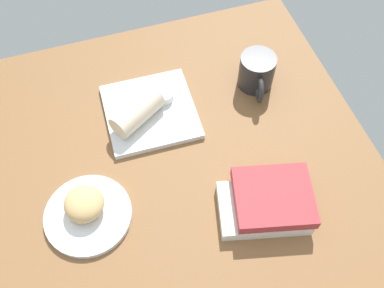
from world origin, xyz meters
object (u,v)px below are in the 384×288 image
(square_plate, at_px, (150,112))
(book_stack, at_px, (268,203))
(round_plate, at_px, (88,215))
(scone_pastry, at_px, (84,204))
(breakfast_wrap, at_px, (137,112))
(coffee_mug, at_px, (257,72))
(sauce_cup, at_px, (164,95))

(square_plate, bearing_deg, book_stack, 118.24)
(round_plate, xyz_separation_m, scone_pastry, (0.00, -0.01, 0.03))
(breakfast_wrap, distance_m, coffee_mug, 0.33)
(scone_pastry, distance_m, coffee_mug, 0.55)
(scone_pastry, height_order, breakfast_wrap, breakfast_wrap)
(sauce_cup, height_order, book_stack, book_stack)
(breakfast_wrap, relative_size, book_stack, 0.59)
(sauce_cup, distance_m, breakfast_wrap, 0.09)
(coffee_mug, bearing_deg, round_plate, 25.95)
(square_plate, bearing_deg, breakfast_wrap, 29.07)
(scone_pastry, relative_size, book_stack, 0.39)
(round_plate, height_order, book_stack, book_stack)
(sauce_cup, bearing_deg, breakfast_wrap, 29.07)
(scone_pastry, height_order, book_stack, scone_pastry)
(round_plate, height_order, breakfast_wrap, breakfast_wrap)
(scone_pastry, bearing_deg, breakfast_wrap, -130.26)
(round_plate, distance_m, square_plate, 0.31)
(scone_pastry, xyz_separation_m, breakfast_wrap, (-0.17, -0.20, 0.01))
(coffee_mug, bearing_deg, breakfast_wrap, 5.06)
(scone_pastry, height_order, sauce_cup, scone_pastry)
(round_plate, distance_m, sauce_cup, 0.36)
(square_plate, xyz_separation_m, breakfast_wrap, (0.04, 0.02, 0.04))
(scone_pastry, relative_size, breakfast_wrap, 0.66)
(round_plate, bearing_deg, scone_pastry, -89.45)
(square_plate, bearing_deg, coffee_mug, -178.16)
(round_plate, bearing_deg, sauce_cup, -134.04)
(sauce_cup, xyz_separation_m, coffee_mug, (-0.25, 0.02, 0.02))
(sauce_cup, relative_size, book_stack, 0.22)
(scone_pastry, distance_m, book_stack, 0.41)
(square_plate, relative_size, book_stack, 0.97)
(scone_pastry, distance_m, square_plate, 0.31)
(book_stack, bearing_deg, round_plate, -15.03)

